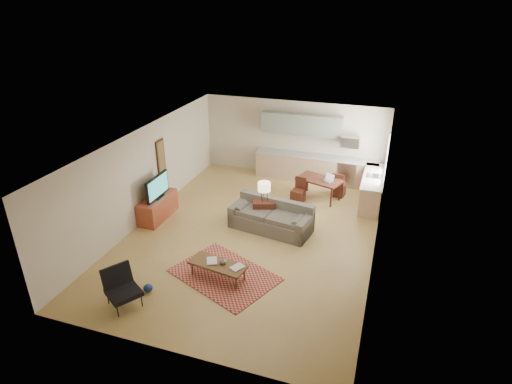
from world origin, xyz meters
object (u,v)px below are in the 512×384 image
(tv_credenza, at_px, (158,207))
(sofa, at_px, (271,217))
(console_table, at_px, (264,212))
(armchair, at_px, (123,289))
(dining_table, at_px, (319,189))
(coffee_table, at_px, (218,271))

(tv_credenza, bearing_deg, sofa, 6.32)
(tv_credenza, height_order, console_table, console_table)
(sofa, distance_m, tv_credenza, 3.37)
(armchair, distance_m, console_table, 4.65)
(tv_credenza, distance_m, dining_table, 5.06)
(coffee_table, height_order, console_table, console_table)
(sofa, xyz_separation_m, coffee_table, (-0.52, -2.54, -0.21))
(armchair, height_order, tv_credenza, armchair)
(sofa, xyz_separation_m, console_table, (-0.28, 0.27, -0.05))
(sofa, distance_m, armchair, 4.52)
(console_table, height_order, dining_table, console_table)
(sofa, bearing_deg, coffee_table, -91.88)
(armchair, distance_m, dining_table, 7.06)
(tv_credenza, xyz_separation_m, dining_table, (4.25, 2.75, 0.01))
(dining_table, bearing_deg, coffee_table, -87.62)
(sofa, xyz_separation_m, armchair, (-2.03, -4.04, 0.01))
(coffee_table, distance_m, tv_credenza, 3.57)
(dining_table, bearing_deg, sofa, -92.23)
(coffee_table, distance_m, console_table, 2.82)
(tv_credenza, relative_size, dining_table, 1.06)
(tv_credenza, distance_m, console_table, 3.13)
(sofa, relative_size, coffee_table, 1.75)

